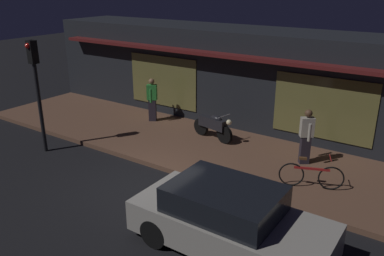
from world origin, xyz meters
TOP-DOWN VIEW (x-y plane):
  - ground_plane at (0.00, 0.00)m, footprint 60.00×60.00m
  - sidewalk_slab at (0.00, 3.00)m, footprint 18.00×4.00m
  - storefront_building at (0.00, 6.39)m, footprint 18.00×3.30m
  - motorcycle at (-0.04, 3.71)m, footprint 1.69×0.62m
  - bicycle_parked at (3.86, 2.19)m, footprint 1.56×0.68m
  - person_photographer at (-2.99, 4.03)m, footprint 0.44×0.57m
  - person_bystander at (3.20, 3.58)m, footprint 0.44×0.55m
  - traffic_light_pole at (-4.23, 0.01)m, footprint 0.24×0.33m
  - parked_car_near at (3.24, -1.07)m, footprint 4.10×1.78m

SIDE VIEW (x-z plane):
  - ground_plane at x=0.00m, z-range 0.00..0.00m
  - sidewalk_slab at x=0.00m, z-range 0.00..0.15m
  - bicycle_parked at x=3.86m, z-range 0.05..0.96m
  - motorcycle at x=-0.04m, z-range 0.16..1.13m
  - parked_car_near at x=3.24m, z-range -0.01..1.41m
  - person_photographer at x=-2.99m, z-range 0.19..1.86m
  - person_bystander at x=3.20m, z-range 0.19..1.86m
  - storefront_building at x=0.00m, z-range 0.00..3.60m
  - traffic_light_pole at x=-4.23m, z-range 0.68..4.28m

